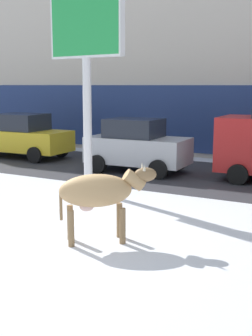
# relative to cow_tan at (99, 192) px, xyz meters

# --- Properties ---
(ground_plane) EXTENTS (120.00, 120.00, 0.00)m
(ground_plane) POSITION_rel_cow_tan_xyz_m (-0.92, -0.21, -0.99)
(ground_plane) COLOR white
(road_strip) EXTENTS (60.00, 5.60, 0.01)m
(road_strip) POSITION_rel_cow_tan_xyz_m (-0.92, 7.08, -0.99)
(road_strip) COLOR #333338
(road_strip) RESTS_ON ground
(building_facade) EXTENTS (44.00, 6.10, 13.00)m
(building_facade) POSITION_rel_cow_tan_xyz_m (-0.92, 13.85, 5.49)
(building_facade) COLOR beige
(building_facade) RESTS_ON ground
(cow_tan) EXTENTS (1.74, 1.50, 1.54)m
(cow_tan) POSITION_rel_cow_tan_xyz_m (0.00, 0.00, 0.00)
(cow_tan) COLOR tan
(cow_tan) RESTS_ON ground
(billboard) EXTENTS (2.52, 0.58, 5.56)m
(billboard) POSITION_rel_cow_tan_xyz_m (-2.56, 3.48, 3.32)
(billboard) COLOR silver
(billboard) RESTS_ON ground
(car_yellow_sedan) EXTENTS (4.25, 2.08, 1.84)m
(car_yellow_sedan) POSITION_rel_cow_tan_xyz_m (-8.40, 7.28, -0.09)
(car_yellow_sedan) COLOR gold
(car_yellow_sedan) RESTS_ON ground
(car_silver_hatchback) EXTENTS (3.55, 2.01, 1.86)m
(car_silver_hatchback) POSITION_rel_cow_tan_xyz_m (-2.69, 6.77, -0.07)
(car_silver_hatchback) COLOR #B7BABF
(car_silver_hatchback) RESTS_ON ground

